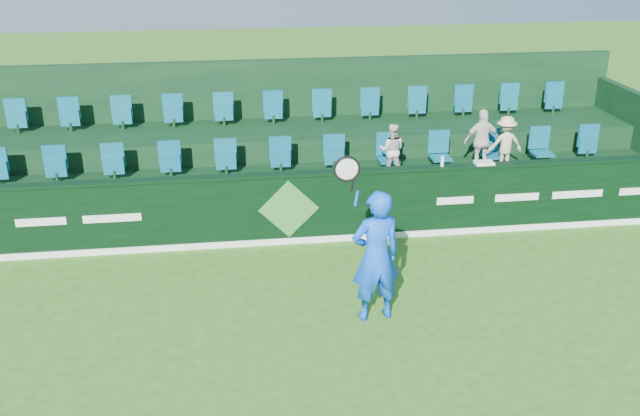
{
  "coord_description": "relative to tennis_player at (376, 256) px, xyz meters",
  "views": [
    {
      "loc": [
        -1.01,
        -7.9,
        5.67
      ],
      "look_at": [
        0.42,
        2.8,
        1.15
      ],
      "focal_mm": 40.0,
      "sensor_mm": 36.0,
      "label": 1
    }
  ],
  "objects": [
    {
      "name": "stand_tier_front",
      "position": [
        -1.02,
        3.91,
        -0.63
      ],
      "size": [
        16.0,
        2.0,
        0.8
      ],
      "primitive_type": "cube",
      "color": "black",
      "rests_on": "ground"
    },
    {
      "name": "stand_tier_back",
      "position": [
        -1.02,
        5.81,
        -0.38
      ],
      "size": [
        16.0,
        1.8,
        1.3
      ],
      "primitive_type": "cube",
      "color": "black",
      "rests_on": "ground"
    },
    {
      "name": "sponsor_hoarding",
      "position": [
        -1.02,
        2.8,
        -0.36
      ],
      "size": [
        16.0,
        0.25,
        1.35
      ],
      "color": "black",
      "rests_on": "ground"
    },
    {
      "name": "ground",
      "position": [
        -1.02,
        -1.19,
        -1.03
      ],
      "size": [
        60.0,
        60.0,
        0.0
      ],
      "primitive_type": "plane",
      "color": "#286618",
      "rests_on": "ground"
    },
    {
      "name": "seat_row_back",
      "position": [
        -1.02,
        6.11,
        0.57
      ],
      "size": [
        13.5,
        0.5,
        0.6
      ],
      "primitive_type": "cube",
      "color": "#0B5674",
      "rests_on": "stand_tier_back"
    },
    {
      "name": "seat_row_front",
      "position": [
        -1.02,
        4.31,
        0.07
      ],
      "size": [
        13.5,
        0.5,
        0.6
      ],
      "primitive_type": "cube",
      "color": "#0B5674",
      "rests_on": "stand_tier_front"
    },
    {
      "name": "spectator_left",
      "position": [
        1.13,
        3.93,
        0.29
      ],
      "size": [
        0.6,
        0.52,
        1.05
      ],
      "primitive_type": "imported",
      "rotation": [
        0.0,
        0.0,
        2.87
      ],
      "color": "silver",
      "rests_on": "stand_tier_front"
    },
    {
      "name": "spectator_middle",
      "position": [
        2.96,
        3.93,
        0.41
      ],
      "size": [
        0.76,
        0.34,
        1.28
      ],
      "primitive_type": "imported",
      "rotation": [
        0.0,
        0.0,
        3.18
      ],
      "color": "silver",
      "rests_on": "stand_tier_front"
    },
    {
      "name": "towel",
      "position": [
        2.61,
        2.81,
        0.34
      ],
      "size": [
        0.34,
        0.22,
        0.05
      ],
      "primitive_type": "cube",
      "color": "white",
      "rests_on": "sponsor_hoarding"
    },
    {
      "name": "spectator_right",
      "position": [
        3.45,
        3.93,
        0.33
      ],
      "size": [
        0.74,
        0.44,
        1.12
      ],
      "primitive_type": "imported",
      "rotation": [
        0.0,
        0.0,
        3.17
      ],
      "color": "#CDB890",
      "rests_on": "stand_tier_front"
    },
    {
      "name": "drinks_bottle",
      "position": [
        1.81,
        2.81,
        0.41
      ],
      "size": [
        0.06,
        0.06,
        0.19
      ],
      "primitive_type": "cylinder",
      "color": "white",
      "rests_on": "sponsor_hoarding"
    },
    {
      "name": "tennis_player",
      "position": [
        0.0,
        0.0,
        0.0
      ],
      "size": [
        1.09,
        0.6,
        2.64
      ],
      "color": "blue",
      "rests_on": "ground"
    },
    {
      "name": "stand_rear",
      "position": [
        -1.02,
        6.25,
        0.18
      ],
      "size": [
        16.0,
        4.1,
        2.6
      ],
      "color": "black",
      "rests_on": "ground"
    }
  ]
}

